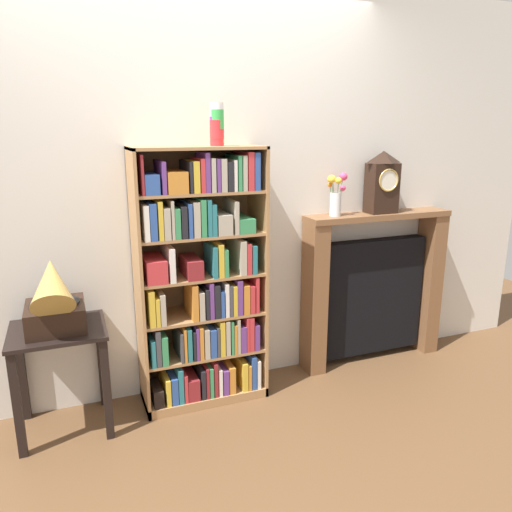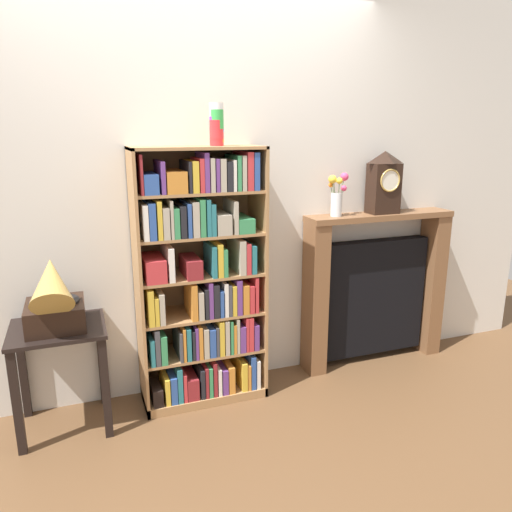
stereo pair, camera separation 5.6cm
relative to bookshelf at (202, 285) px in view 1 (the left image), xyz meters
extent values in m
cube|color=brown|center=(0.00, -0.07, -0.78)|extent=(7.97, 6.40, 0.02)
cube|color=silver|center=(0.24, 0.22, 0.53)|extent=(4.97, 0.08, 2.60)
cube|color=#A87A4C|center=(-0.38, 0.01, 0.03)|extent=(0.02, 0.34, 1.60)
cube|color=#A87A4C|center=(0.38, 0.01, 0.03)|extent=(0.02, 0.34, 1.60)
cube|color=brown|center=(0.00, 0.18, 0.03)|extent=(0.78, 0.01, 1.60)
cube|color=#A87A4C|center=(0.00, 0.01, 0.83)|extent=(0.78, 0.34, 0.02)
cube|color=#A87A4C|center=(0.00, 0.01, -0.74)|extent=(0.78, 0.34, 0.06)
cube|color=black|center=(-0.32, -0.05, -0.65)|extent=(0.06, 0.20, 0.11)
cube|color=gold|center=(-0.26, -0.02, -0.62)|extent=(0.03, 0.27, 0.17)
cube|color=#2D519E|center=(-0.22, -0.02, -0.62)|extent=(0.04, 0.27, 0.17)
cube|color=teal|center=(-0.18, -0.04, -0.60)|extent=(0.03, 0.23, 0.22)
cube|color=#C63338|center=(-0.15, -0.02, -0.62)|extent=(0.02, 0.27, 0.18)
cube|color=maroon|center=(-0.10, -0.04, -0.64)|extent=(0.07, 0.22, 0.14)
cube|color=black|center=(-0.04, 0.00, -0.61)|extent=(0.03, 0.30, 0.19)
cube|color=maroon|center=(-0.02, -0.04, -0.61)|extent=(0.02, 0.23, 0.20)
cube|color=#388E56|center=(0.01, -0.03, -0.61)|extent=(0.02, 0.25, 0.20)
cube|color=maroon|center=(0.04, -0.03, -0.59)|extent=(0.02, 0.25, 0.23)
cube|color=white|center=(0.07, -0.02, -0.62)|extent=(0.02, 0.26, 0.18)
cube|color=#663884|center=(0.10, -0.02, -0.62)|extent=(0.04, 0.26, 0.17)
cube|color=orange|center=(0.15, -0.01, -0.62)|extent=(0.04, 0.29, 0.18)
cube|color=gold|center=(0.23, -0.01, -0.61)|extent=(0.03, 0.28, 0.19)
cube|color=orange|center=(0.26, 0.00, -0.62)|extent=(0.02, 0.30, 0.17)
cube|color=#2D519E|center=(0.29, -0.01, -0.59)|extent=(0.03, 0.29, 0.23)
cube|color=white|center=(0.33, -0.04, -0.61)|extent=(0.02, 0.23, 0.19)
cube|color=#A87A4C|center=(0.00, 0.01, -0.44)|extent=(0.74, 0.32, 0.02)
cube|color=teal|center=(-0.34, -0.01, -0.35)|extent=(0.03, 0.27, 0.17)
cube|color=#424247|center=(-0.31, -0.04, -0.32)|extent=(0.03, 0.23, 0.22)
cube|color=#388E56|center=(-0.27, -0.02, -0.34)|extent=(0.04, 0.27, 0.18)
cube|color=#424247|center=(-0.17, -0.02, -0.34)|extent=(0.02, 0.26, 0.19)
cube|color=orange|center=(-0.15, -0.03, -0.33)|extent=(0.02, 0.23, 0.21)
cube|color=teal|center=(-0.12, -0.02, -0.33)|extent=(0.03, 0.26, 0.21)
cube|color=black|center=(-0.09, -0.04, -0.34)|extent=(0.02, 0.23, 0.19)
cube|color=#663884|center=(-0.07, -0.03, -0.33)|extent=(0.02, 0.24, 0.21)
cube|color=orange|center=(-0.05, -0.01, -0.33)|extent=(0.02, 0.29, 0.21)
cube|color=#B2A893|center=(-0.01, -0.01, -0.34)|extent=(0.03, 0.29, 0.19)
cube|color=#2D519E|center=(0.03, -0.03, -0.34)|extent=(0.04, 0.25, 0.18)
cube|color=#424247|center=(0.06, -0.01, -0.34)|extent=(0.02, 0.28, 0.19)
cube|color=gold|center=(0.09, -0.01, -0.32)|extent=(0.03, 0.28, 0.22)
cube|color=#B2A893|center=(0.12, -0.03, -0.32)|extent=(0.03, 0.25, 0.22)
cube|color=#388E56|center=(0.15, -0.01, -0.33)|extent=(0.02, 0.28, 0.22)
cube|color=orange|center=(0.17, -0.01, -0.34)|extent=(0.02, 0.29, 0.19)
cube|color=#B2A893|center=(0.19, 0.00, -0.32)|extent=(0.02, 0.30, 0.23)
cube|color=#663884|center=(0.22, -0.03, -0.35)|extent=(0.04, 0.24, 0.17)
cube|color=#C63338|center=(0.25, -0.02, -0.32)|extent=(0.02, 0.26, 0.23)
cube|color=#C63338|center=(0.28, -0.04, -0.32)|extent=(0.03, 0.23, 0.22)
cube|color=#663884|center=(0.31, -0.03, -0.35)|extent=(0.03, 0.25, 0.17)
cube|color=#A87A4C|center=(0.00, 0.01, -0.19)|extent=(0.74, 0.32, 0.02)
cube|color=gold|center=(-0.33, -0.01, -0.07)|extent=(0.04, 0.27, 0.22)
cube|color=gold|center=(-0.30, -0.03, -0.10)|extent=(0.02, 0.25, 0.17)
cube|color=#B2A893|center=(-0.27, -0.02, -0.09)|extent=(0.03, 0.26, 0.19)
cube|color=orange|center=(-0.08, -0.04, -0.07)|extent=(0.03, 0.23, 0.22)
cube|color=#B2A893|center=(-0.04, -0.02, -0.09)|extent=(0.03, 0.25, 0.17)
cube|color=black|center=(-0.01, -0.01, -0.09)|extent=(0.02, 0.28, 0.19)
cube|color=#663884|center=(0.02, -0.01, -0.07)|extent=(0.03, 0.29, 0.23)
cube|color=black|center=(0.06, -0.02, -0.08)|extent=(0.04, 0.26, 0.21)
cube|color=#2D519E|center=(0.09, -0.03, -0.10)|extent=(0.02, 0.24, 0.17)
cube|color=white|center=(0.12, -0.03, -0.08)|extent=(0.02, 0.25, 0.21)
cube|color=#424247|center=(0.14, -0.01, -0.08)|extent=(0.02, 0.29, 0.20)
cube|color=gold|center=(0.17, -0.03, -0.09)|extent=(0.03, 0.24, 0.19)
cube|color=#663884|center=(0.20, -0.01, -0.07)|extent=(0.03, 0.28, 0.22)
cube|color=orange|center=(0.24, -0.02, -0.09)|extent=(0.04, 0.26, 0.19)
cube|color=#C63338|center=(0.28, -0.04, -0.09)|extent=(0.03, 0.23, 0.18)
cube|color=#C63338|center=(0.32, -0.01, -0.07)|extent=(0.02, 0.29, 0.23)
cube|color=#A87A4C|center=(0.00, 0.01, 0.06)|extent=(0.74, 0.32, 0.02)
cube|color=#C63338|center=(-0.29, -0.02, 0.14)|extent=(0.12, 0.27, 0.13)
cube|color=white|center=(-0.20, -0.01, 0.17)|extent=(0.03, 0.29, 0.20)
cube|color=maroon|center=(-0.07, -0.03, 0.13)|extent=(0.09, 0.25, 0.11)
cube|color=teal|center=(0.05, -0.04, 0.17)|extent=(0.03, 0.23, 0.19)
cube|color=gold|center=(0.09, -0.02, 0.17)|extent=(0.03, 0.26, 0.20)
cube|color=#388E56|center=(0.12, -0.02, 0.16)|extent=(0.03, 0.27, 0.17)
cube|color=#B2A893|center=(0.23, -0.01, 0.18)|extent=(0.04, 0.29, 0.21)
cube|color=#C63338|center=(0.26, -0.03, 0.17)|extent=(0.03, 0.23, 0.19)
cube|color=teal|center=(0.30, -0.02, 0.16)|extent=(0.03, 0.26, 0.17)
cube|color=#A87A4C|center=(0.00, 0.01, 0.32)|extent=(0.74, 0.32, 0.02)
cube|color=white|center=(-0.34, -0.01, 0.43)|extent=(0.03, 0.28, 0.20)
cube|color=#2D519E|center=(-0.30, -0.01, 0.43)|extent=(0.04, 0.29, 0.21)
cube|color=gold|center=(-0.26, -0.01, 0.44)|extent=(0.03, 0.29, 0.22)
cube|color=#B2A893|center=(-0.22, -0.01, 0.42)|extent=(0.04, 0.27, 0.18)
cube|color=#B2A893|center=(-0.19, -0.01, 0.44)|extent=(0.02, 0.28, 0.22)
cube|color=#388E56|center=(-0.16, -0.01, 0.41)|extent=(0.03, 0.29, 0.17)
cube|color=black|center=(-0.13, -0.01, 0.42)|extent=(0.03, 0.29, 0.18)
cube|color=#2D519E|center=(-0.09, -0.03, 0.43)|extent=(0.02, 0.24, 0.20)
cube|color=#B2A893|center=(-0.05, -0.04, 0.43)|extent=(0.04, 0.23, 0.20)
cube|color=#388E56|center=(-0.01, -0.03, 0.44)|extent=(0.03, 0.24, 0.22)
cube|color=teal|center=(0.02, -0.01, 0.43)|extent=(0.02, 0.29, 0.21)
cube|color=teal|center=(0.05, -0.03, 0.42)|extent=(0.03, 0.25, 0.18)
cube|color=#B2A893|center=(0.12, -0.02, 0.39)|extent=(0.09, 0.27, 0.12)
cube|color=#B2A893|center=(0.19, -0.03, 0.42)|extent=(0.02, 0.24, 0.19)
cube|color=#388E56|center=(0.25, -0.02, 0.37)|extent=(0.10, 0.27, 0.09)
cube|color=#A87A4C|center=(0.00, 0.01, 0.57)|extent=(0.74, 0.32, 0.02)
cube|color=maroon|center=(-0.34, -0.02, 0.69)|extent=(0.02, 0.26, 0.22)
cube|color=#2D519E|center=(-0.29, -0.03, 0.64)|extent=(0.08, 0.24, 0.11)
cube|color=#663884|center=(-0.23, -0.02, 0.67)|extent=(0.02, 0.26, 0.18)
cube|color=orange|center=(-0.15, -0.02, 0.64)|extent=(0.11, 0.27, 0.12)
cube|color=black|center=(-0.08, -0.02, 0.67)|extent=(0.02, 0.27, 0.17)
cube|color=gold|center=(-0.05, -0.02, 0.67)|extent=(0.04, 0.26, 0.18)
cube|color=#C63338|center=(-0.01, -0.03, 0.68)|extent=(0.02, 0.24, 0.19)
cube|color=#663884|center=(0.02, -0.03, 0.69)|extent=(0.03, 0.23, 0.22)
cube|color=#B2A893|center=(0.05, -0.01, 0.68)|extent=(0.03, 0.27, 0.19)
cube|color=#663884|center=(0.08, 0.00, 0.68)|extent=(0.02, 0.30, 0.19)
cube|color=#B2A893|center=(0.11, -0.03, 0.67)|extent=(0.03, 0.24, 0.19)
cube|color=black|center=(0.15, 0.00, 0.67)|extent=(0.03, 0.29, 0.17)
cube|color=white|center=(0.18, -0.01, 0.67)|extent=(0.02, 0.29, 0.18)
cube|color=#388E56|center=(0.21, -0.02, 0.68)|extent=(0.02, 0.27, 0.20)
cube|color=#B2A893|center=(0.24, -0.01, 0.68)|extent=(0.03, 0.28, 0.20)
cube|color=#C63338|center=(0.28, 0.00, 0.69)|extent=(0.04, 0.29, 0.22)
cube|color=#2D519E|center=(0.31, -0.01, 0.69)|extent=(0.03, 0.27, 0.22)
cylinder|color=red|center=(0.11, -0.01, 0.89)|extent=(0.08, 0.08, 0.11)
cylinder|color=orange|center=(0.11, -0.01, 0.91)|extent=(0.08, 0.08, 0.11)
cylinder|color=red|center=(0.11, -0.02, 0.93)|extent=(0.08, 0.08, 0.11)
cylinder|color=purple|center=(0.11, -0.01, 0.95)|extent=(0.08, 0.08, 0.11)
cylinder|color=blue|center=(0.11, -0.01, 0.97)|extent=(0.08, 0.08, 0.11)
cylinder|color=green|center=(0.11, -0.01, 0.99)|extent=(0.08, 0.08, 0.11)
cylinder|color=yellow|center=(0.11, -0.01, 1.00)|extent=(0.08, 0.08, 0.11)
cylinder|color=white|center=(0.11, -0.01, 1.02)|extent=(0.08, 0.08, 0.11)
cube|color=black|center=(-0.84, -0.04, -0.16)|extent=(0.51, 0.45, 0.02)
cube|color=black|center=(-1.07, -0.24, -0.47)|extent=(0.04, 0.04, 0.60)
cube|color=black|center=(-0.62, -0.24, -0.47)|extent=(0.04, 0.04, 0.60)
cube|color=black|center=(-1.07, 0.15, -0.47)|extent=(0.04, 0.04, 0.60)
cube|color=black|center=(-0.62, 0.15, -0.47)|extent=(0.04, 0.04, 0.60)
cube|color=black|center=(-0.84, -0.04, -0.07)|extent=(0.31, 0.33, 0.14)
cylinder|color=black|center=(-0.84, -0.04, 0.00)|extent=(0.26, 0.26, 0.01)
cylinder|color=#B79347|center=(-0.84, -0.09, 0.03)|extent=(0.03, 0.03, 0.06)
cone|color=#B79347|center=(-0.84, -0.15, 0.15)|extent=(0.22, 0.36, 0.36)
cube|color=brown|center=(1.33, 0.07, 0.34)|extent=(1.11, 0.21, 0.04)
cube|color=brown|center=(0.83, 0.07, -0.23)|extent=(0.12, 0.19, 1.08)
cube|color=brown|center=(1.82, 0.07, -0.23)|extent=(0.12, 0.19, 1.08)
cube|color=black|center=(1.33, 0.11, -0.28)|extent=(0.83, 0.11, 0.87)
cube|color=black|center=(1.33, 0.07, 0.53)|extent=(0.21, 0.14, 0.35)
pyramid|color=black|center=(1.33, 0.07, 0.74)|extent=(0.21, 0.14, 0.08)
cylinder|color=silver|center=(1.33, 0.00, 0.59)|extent=(0.15, 0.01, 0.15)
torus|color=#B79347|center=(1.33, 0.00, 0.59)|extent=(0.16, 0.01, 0.16)
cylinder|color=silver|center=(0.97, 0.07, 0.44)|extent=(0.08, 0.08, 0.16)
cylinder|color=#4C753D|center=(0.94, 0.06, 0.49)|extent=(0.04, 0.01, 0.24)
sphere|color=yellow|center=(0.92, 0.06, 0.61)|extent=(0.06, 0.06, 0.06)
cylinder|color=#4C753D|center=(0.95, 0.09, 0.47)|extent=(0.04, 0.01, 0.20)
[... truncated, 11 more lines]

